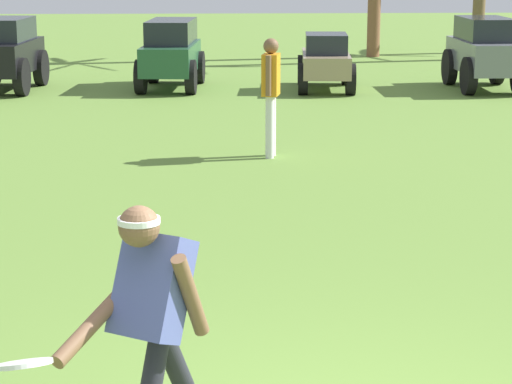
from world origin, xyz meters
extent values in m
cylinder|color=#23232D|center=(-0.76, 0.50, 0.36)|extent=(0.33, 0.44, 0.69)
cube|color=#4C5699|center=(-0.89, 0.29, 0.97)|extent=(0.49, 0.51, 0.58)
sphere|color=brown|center=(-0.94, 0.20, 1.32)|extent=(0.29, 0.29, 0.21)
cylinder|color=white|center=(-0.94, 0.20, 1.35)|extent=(0.29, 0.29, 0.03)
cylinder|color=brown|center=(-1.19, 0.15, 0.82)|extent=(0.37, 0.53, 0.27)
cylinder|color=brown|center=(-0.69, 0.23, 0.94)|extent=(0.22, 0.28, 0.49)
cylinder|color=white|center=(-1.46, -0.25, 0.79)|extent=(0.35, 0.35, 0.11)
cylinder|color=silver|center=(0.18, 8.25, 0.41)|extent=(0.13, 0.13, 0.82)
cylinder|color=silver|center=(0.22, 8.42, 0.41)|extent=(0.13, 0.13, 0.82)
cube|color=orange|center=(0.20, 8.33, 1.09)|extent=(0.27, 0.37, 0.54)
cylinder|color=brown|center=(0.16, 8.13, 1.10)|extent=(0.09, 0.09, 0.52)
cylinder|color=brown|center=(0.25, 8.54, 1.10)|extent=(0.09, 0.09, 0.52)
sphere|color=brown|center=(0.20, 8.33, 1.46)|extent=(0.24, 0.24, 0.20)
cube|color=black|center=(-4.56, 15.08, 0.66)|extent=(1.14, 2.41, 0.60)
cube|color=#1E232B|center=(-4.56, 15.13, 1.18)|extent=(0.97, 1.61, 0.44)
cylinder|color=black|center=(-4.02, 15.82, 0.36)|extent=(0.23, 0.73, 0.72)
cylinder|color=black|center=(-4.13, 14.27, 0.36)|extent=(0.23, 0.73, 0.72)
cube|color=#235133|center=(-1.36, 15.23, 0.60)|extent=(1.17, 2.47, 0.55)
cube|color=#1E232B|center=(-1.35, 15.38, 1.11)|extent=(1.00, 1.87, 0.46)
cylinder|color=black|center=(-1.77, 16.10, 0.33)|extent=(0.24, 0.67, 0.66)
cylinder|color=black|center=(-0.81, 16.02, 0.33)|extent=(0.24, 0.67, 0.66)
cylinder|color=black|center=(-1.91, 14.44, 0.33)|extent=(0.24, 0.67, 0.66)
cylinder|color=black|center=(-0.96, 14.35, 0.33)|extent=(0.24, 0.67, 0.66)
cube|color=#998466|center=(1.68, 14.93, 0.51)|extent=(1.07, 2.26, 0.42)
cube|color=#1E232B|center=(1.67, 14.83, 0.91)|extent=(0.88, 1.16, 0.38)
cylinder|color=black|center=(1.29, 15.73, 0.30)|extent=(0.23, 0.61, 0.60)
cylinder|color=black|center=(2.19, 15.66, 0.30)|extent=(0.23, 0.61, 0.60)
cylinder|color=black|center=(1.17, 14.19, 0.30)|extent=(0.23, 0.61, 0.60)
cylinder|color=black|center=(2.06, 14.12, 0.30)|extent=(0.23, 0.61, 0.60)
cube|color=slate|center=(4.78, 14.81, 0.66)|extent=(0.98, 2.35, 0.60)
cube|color=#1E232B|center=(4.78, 14.86, 1.18)|extent=(0.86, 1.55, 0.44)
cylinder|color=black|center=(4.29, 15.59, 0.36)|extent=(0.18, 0.72, 0.72)
cylinder|color=black|center=(5.27, 15.59, 0.36)|extent=(0.18, 0.72, 0.72)
cylinder|color=black|center=(4.29, 14.03, 0.36)|extent=(0.18, 0.72, 0.72)
camera|label=1|loc=(-0.58, -4.59, 2.64)|focal=70.00mm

